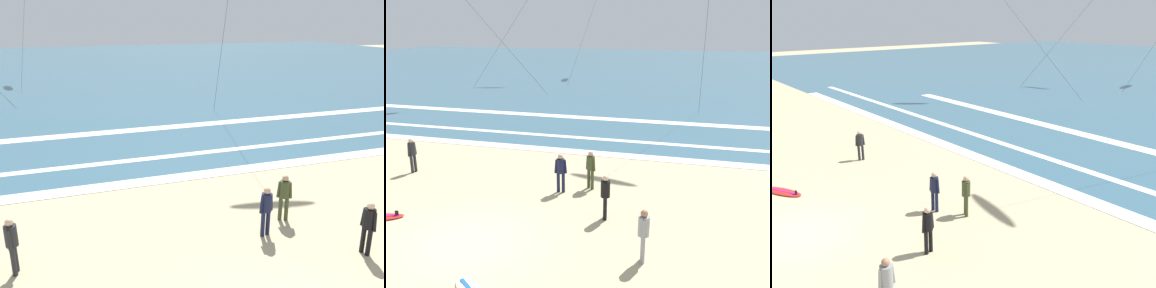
# 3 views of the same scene
# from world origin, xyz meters

# --- Properties ---
(ground_plane) EXTENTS (160.00, 160.00, 0.00)m
(ground_plane) POSITION_xyz_m (0.00, 0.00, 0.00)
(ground_plane) COLOR tan
(ocean_surface) EXTENTS (140.00, 90.00, 0.01)m
(ocean_surface) POSITION_xyz_m (0.00, 54.48, 0.01)
(ocean_surface) COLOR #386075
(ocean_surface) RESTS_ON ground
(wave_foam_shoreline) EXTENTS (51.72, 0.87, 0.01)m
(wave_foam_shoreline) POSITION_xyz_m (-0.55, 9.88, 0.01)
(wave_foam_shoreline) COLOR white
(wave_foam_shoreline) RESTS_ON ocean_surface
(wave_foam_mid_break) EXTENTS (55.02, 0.51, 0.01)m
(wave_foam_mid_break) POSITION_xyz_m (-1.28, 12.64, 0.01)
(wave_foam_mid_break) COLOR white
(wave_foam_mid_break) RESTS_ON ocean_surface
(wave_foam_outer_break) EXTENTS (40.08, 0.98, 0.01)m
(wave_foam_outer_break) POSITION_xyz_m (1.50, 17.95, 0.01)
(wave_foam_outer_break) COLOR white
(wave_foam_outer_break) RESTS_ON ocean_surface
(surfer_left_near) EXTENTS (0.32, 0.52, 1.60)m
(surfer_left_near) POSITION_xyz_m (-5.51, 4.95, 0.96)
(surfer_left_near) COLOR #232328
(surfer_left_near) RESTS_ON ground
(surfer_right_near) EXTENTS (0.52, 0.32, 1.60)m
(surfer_right_near) POSITION_xyz_m (1.64, 4.54, 0.96)
(surfer_right_near) COLOR #141938
(surfer_right_near) RESTS_ON ground
(surfer_mid_group) EXTENTS (0.32, 0.51, 1.60)m
(surfer_mid_group) POSITION_xyz_m (5.41, 0.36, 0.96)
(surfer_mid_group) COLOR gray
(surfer_mid_group) RESTS_ON ground
(surfer_foreground_main) EXTENTS (0.49, 0.33, 1.60)m
(surfer_foreground_main) POSITION_xyz_m (2.69, 5.22, 0.96)
(surfer_foreground_main) COLOR #384223
(surfer_foreground_main) RESTS_ON ground
(surfer_background_far) EXTENTS (0.32, 0.52, 1.60)m
(surfer_background_far) POSITION_xyz_m (3.83, 2.70, 0.96)
(surfer_background_far) COLOR black
(surfer_background_far) RESTS_ON ground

